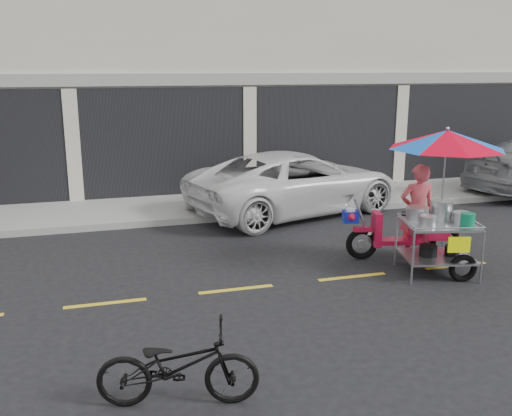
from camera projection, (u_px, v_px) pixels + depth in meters
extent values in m
plane|color=black|center=(352.00, 277.00, 9.53)|extent=(90.00, 90.00, 0.00)
cube|color=gray|center=(260.00, 200.00, 14.64)|extent=(45.00, 3.00, 0.15)
cube|color=beige|center=(216.00, 48.00, 18.35)|extent=(36.00, 8.00, 8.00)
cube|color=black|center=(250.00, 142.00, 15.21)|extent=(35.28, 0.06, 2.90)
cube|color=gray|center=(250.00, 79.00, 14.79)|extent=(36.00, 0.12, 0.30)
cube|color=gold|center=(352.00, 277.00, 9.53)|extent=(42.00, 0.10, 0.01)
imported|color=silver|center=(296.00, 182.00, 13.58)|extent=(5.76, 3.83, 1.47)
imported|color=black|center=(178.00, 366.00, 5.85)|extent=(1.76, 0.93, 0.88)
torus|color=black|center=(362.00, 244.00, 10.35)|extent=(0.60, 0.24, 0.59)
torus|color=black|center=(445.00, 242.00, 10.43)|extent=(0.60, 0.24, 0.59)
cylinder|color=#9EA0A5|center=(362.00, 244.00, 10.35)|extent=(0.15, 0.09, 0.14)
cylinder|color=#9EA0A5|center=(445.00, 242.00, 10.43)|extent=(0.15, 0.09, 0.14)
cube|color=#B90F34|center=(362.00, 229.00, 10.29)|extent=(0.35, 0.20, 0.08)
cylinder|color=#9EA0A5|center=(363.00, 221.00, 10.25)|extent=(0.38, 0.14, 0.83)
cube|color=#B90F34|center=(377.00, 229.00, 10.30)|extent=(0.20, 0.37, 0.62)
cube|color=#B90F34|center=(401.00, 241.00, 10.38)|extent=(0.87, 0.47, 0.08)
cube|color=#B90F34|center=(427.00, 228.00, 10.34)|extent=(0.81, 0.44, 0.41)
cube|color=black|center=(422.00, 216.00, 10.28)|extent=(0.71, 0.39, 0.10)
cylinder|color=#9EA0A5|center=(370.00, 204.00, 10.18)|extent=(0.16, 0.56, 0.04)
sphere|color=black|center=(371.00, 195.00, 10.35)|extent=(0.10, 0.10, 0.10)
cylinder|color=white|center=(369.00, 233.00, 10.31)|extent=(0.15, 0.15, 0.05)
cube|color=#111A97|center=(351.00, 217.00, 10.22)|extent=(0.31, 0.28, 0.21)
cylinder|color=white|center=(351.00, 210.00, 10.19)|extent=(0.20, 0.20, 0.05)
cone|color=#B90F34|center=(353.00, 218.00, 10.04)|extent=(0.23, 0.26, 0.19)
torus|color=black|center=(463.00, 268.00, 9.29)|extent=(0.49, 0.21, 0.47)
cylinder|color=#9EA0A5|center=(413.00, 259.00, 9.09)|extent=(0.04, 0.04, 0.88)
cylinder|color=#9EA0A5|center=(396.00, 241.00, 9.99)|extent=(0.04, 0.04, 0.88)
cylinder|color=#9EA0A5|center=(482.00, 258.00, 9.15)|extent=(0.04, 0.04, 0.88)
cylinder|color=#9EA0A5|center=(459.00, 240.00, 10.05)|extent=(0.04, 0.04, 0.88)
cube|color=#9EA0A5|center=(437.00, 256.00, 9.60)|extent=(1.32, 1.16, 0.03)
cube|color=#9EA0A5|center=(439.00, 224.00, 9.46)|extent=(1.32, 1.16, 0.04)
cylinder|color=#9EA0A5|center=(450.00, 228.00, 9.00)|extent=(1.11, 0.28, 0.02)
cylinder|color=#9EA0A5|center=(430.00, 213.00, 9.90)|extent=(1.11, 0.28, 0.02)
cylinder|color=#9EA0A5|center=(406.00, 221.00, 9.42)|extent=(0.23, 0.91, 0.02)
cylinder|color=#9EA0A5|center=(473.00, 220.00, 9.48)|extent=(0.23, 0.91, 0.02)
cylinder|color=#9EA0A5|center=(427.00, 248.00, 10.05)|extent=(0.22, 0.76, 0.04)
cylinder|color=#9EA0A5|center=(429.00, 220.00, 9.93)|extent=(0.22, 0.76, 0.04)
cube|color=#F4FF02|center=(459.00, 245.00, 9.04)|extent=(0.36, 0.10, 0.26)
cylinder|color=#B7B7BC|center=(417.00, 214.00, 9.62)|extent=(0.45, 0.45, 0.21)
cylinder|color=#B7B7BC|center=(441.00, 210.00, 9.65)|extent=(0.43, 0.43, 0.31)
cylinder|color=#B7B7BC|center=(462.00, 218.00, 9.51)|extent=(0.35, 0.35, 0.15)
cylinder|color=#B7B7BC|center=(428.00, 222.00, 9.25)|extent=(0.33, 0.33, 0.15)
cylinder|color=#0C754D|center=(468.00, 220.00, 9.20)|extent=(0.27, 0.27, 0.23)
cylinder|color=black|center=(428.00, 250.00, 9.57)|extent=(0.35, 0.35, 0.19)
cylinder|color=black|center=(452.00, 251.00, 9.59)|extent=(0.30, 0.30, 0.17)
cylinder|color=#9EA0A5|center=(444.00, 177.00, 9.38)|extent=(0.03, 0.03, 1.55)
sphere|color=#9EA0A5|center=(448.00, 129.00, 9.19)|extent=(0.06, 0.06, 0.06)
imported|color=#C5444E|center=(417.00, 212.00, 10.26)|extent=(0.72, 0.55, 1.75)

